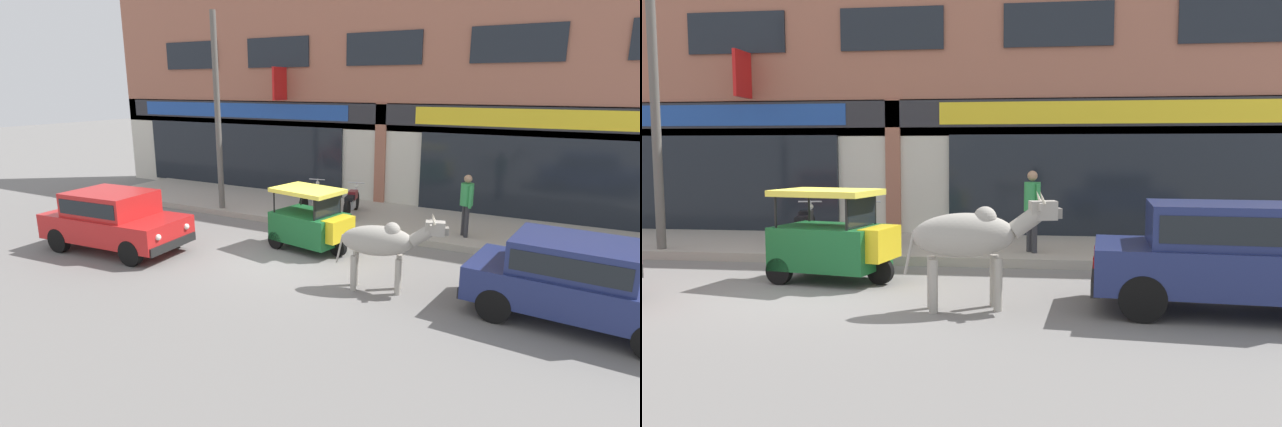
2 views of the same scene
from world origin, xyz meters
TOP-DOWN VIEW (x-y plane):
  - ground_plane at (0.00, 0.00)m, footprint 90.00×90.00m
  - sidewalk at (0.00, 3.94)m, footprint 19.00×3.48m
  - shop_building at (-0.00, 5.93)m, footprint 23.00×1.40m
  - cow at (2.67, -0.88)m, footprint 2.10×0.92m
  - car_0 at (6.05, -0.62)m, footprint 3.72×1.92m
  - car_1 at (-4.01, -1.62)m, footprint 3.69×1.83m
  - auto_rickshaw at (0.22, 0.69)m, footprint 2.11×1.47m
  - motorcycle_0 at (-1.45, 3.59)m, footprint 0.56×1.80m
  - motorcycle_1 at (-0.09, 3.68)m, footprint 0.63×1.79m
  - pedestrian at (3.41, 3.02)m, footprint 0.32×0.42m
  - utility_pole at (-4.06, 2.50)m, footprint 0.18×0.18m

SIDE VIEW (x-z plane):
  - ground_plane at x=0.00m, z-range 0.00..0.00m
  - sidewalk at x=0.00m, z-range 0.00..0.18m
  - motorcycle_0 at x=-1.45m, z-range 0.13..1.00m
  - motorcycle_1 at x=-0.09m, z-range 0.13..1.00m
  - auto_rickshaw at x=0.22m, z-range -0.10..1.42m
  - car_0 at x=6.05m, z-range 0.08..1.54m
  - car_1 at x=-4.01m, z-range 0.08..1.54m
  - cow at x=2.67m, z-range 0.20..1.81m
  - pedestrian at x=3.41m, z-range 0.36..1.96m
  - utility_pole at x=-4.06m, z-range 0.18..6.06m
  - shop_building at x=0.00m, z-range -0.22..8.20m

